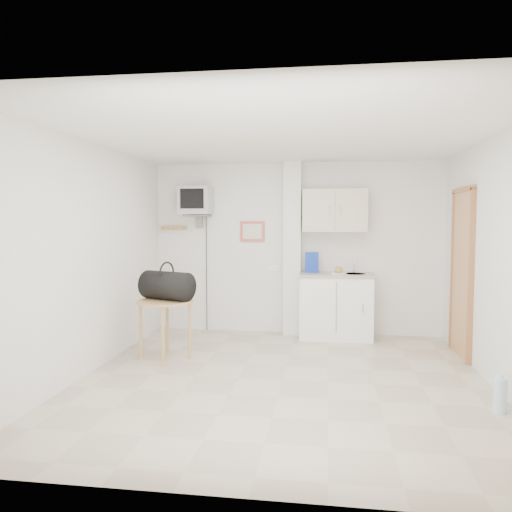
# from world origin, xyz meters

# --- Properties ---
(ground) EXTENTS (4.50, 4.50, 0.00)m
(ground) POSITION_xyz_m (0.00, 0.00, 0.00)
(ground) COLOR #BEB497
(ground) RESTS_ON ground
(room_envelope) EXTENTS (4.24, 4.54, 2.55)m
(room_envelope) POSITION_xyz_m (0.24, 0.09, 1.54)
(room_envelope) COLOR white
(room_envelope) RESTS_ON ground
(kitchenette) EXTENTS (1.03, 0.58, 2.10)m
(kitchenette) POSITION_xyz_m (0.57, 2.00, 0.80)
(kitchenette) COLOR white
(kitchenette) RESTS_ON ground
(crt_television) EXTENTS (0.44, 0.45, 2.15)m
(crt_television) POSITION_xyz_m (-1.45, 2.02, 1.94)
(crt_television) COLOR slate
(crt_television) RESTS_ON ground
(round_table) EXTENTS (0.66, 0.66, 0.71)m
(round_table) POSITION_xyz_m (-1.45, 0.58, 0.62)
(round_table) COLOR tan
(round_table) RESTS_ON ground
(duffel_bag) EXTENTS (0.70, 0.55, 0.46)m
(duffel_bag) POSITION_xyz_m (-1.44, 0.62, 0.89)
(duffel_bag) COLOR black
(duffel_bag) RESTS_ON round_table
(water_bottle) EXTENTS (0.11, 0.11, 0.34)m
(water_bottle) POSITION_xyz_m (1.94, -0.62, 0.15)
(water_bottle) COLOR #B1DBF0
(water_bottle) RESTS_ON ground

